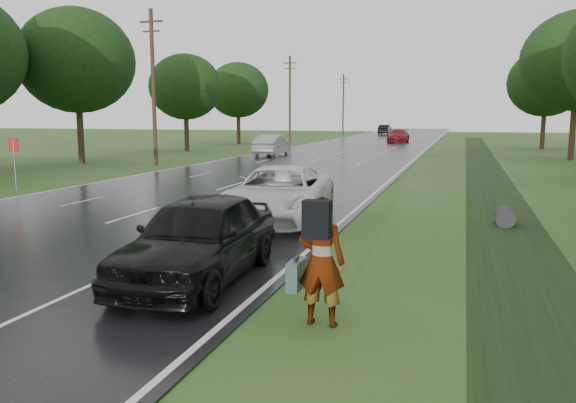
{
  "coord_description": "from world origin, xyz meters",
  "views": [
    {
      "loc": [
        10.23,
        -7.79,
        3.27
      ],
      "look_at": [
        6.4,
        4.44,
        1.3
      ],
      "focal_mm": 35.0,
      "sensor_mm": 36.0,
      "label": 1
    }
  ],
  "objects_px": {
    "pedestrian": "(320,260)",
    "dark_sedan": "(199,237)",
    "road_sign": "(14,153)",
    "silver_sedan": "(272,145)",
    "white_pickup": "(279,194)"
  },
  "relations": [
    {
      "from": "white_pickup",
      "to": "pedestrian",
      "type": "bearing_deg",
      "value": -73.4
    },
    {
      "from": "white_pickup",
      "to": "silver_sedan",
      "type": "bearing_deg",
      "value": 103.68
    },
    {
      "from": "pedestrian",
      "to": "dark_sedan",
      "type": "relative_size",
      "value": 0.41
    },
    {
      "from": "pedestrian",
      "to": "silver_sedan",
      "type": "distance_m",
      "value": 37.19
    },
    {
      "from": "pedestrian",
      "to": "white_pickup",
      "type": "relative_size",
      "value": 0.34
    },
    {
      "from": "dark_sedan",
      "to": "silver_sedan",
      "type": "height_order",
      "value": "dark_sedan"
    },
    {
      "from": "road_sign",
      "to": "white_pickup",
      "type": "distance_m",
      "value": 13.82
    },
    {
      "from": "road_sign",
      "to": "silver_sedan",
      "type": "height_order",
      "value": "road_sign"
    },
    {
      "from": "road_sign",
      "to": "white_pickup",
      "type": "height_order",
      "value": "road_sign"
    },
    {
      "from": "road_sign",
      "to": "pedestrian",
      "type": "distance_m",
      "value": 20.3
    },
    {
      "from": "road_sign",
      "to": "pedestrian",
      "type": "relative_size",
      "value": 1.12
    },
    {
      "from": "road_sign",
      "to": "white_pickup",
      "type": "relative_size",
      "value": 0.38
    },
    {
      "from": "road_sign",
      "to": "dark_sedan",
      "type": "xyz_separation_m",
      "value": [
        13.82,
        -10.0,
        -0.75
      ]
    },
    {
      "from": "dark_sedan",
      "to": "silver_sedan",
      "type": "xyz_separation_m",
      "value": [
        -9.93,
        33.35,
        -0.01
      ]
    },
    {
      "from": "road_sign",
      "to": "silver_sedan",
      "type": "relative_size",
      "value": 0.45
    }
  ]
}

